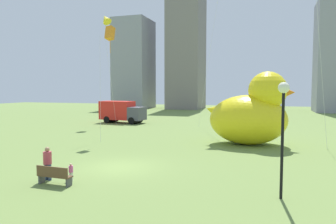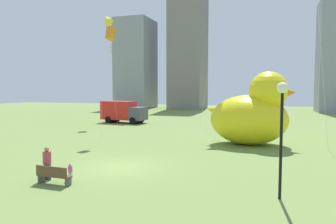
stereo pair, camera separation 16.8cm
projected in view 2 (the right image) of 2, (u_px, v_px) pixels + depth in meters
ground_plane at (119, 167)px, 18.06m from camera, size 140.00×140.00×0.00m
park_bench at (53, 175)px, 14.69m from camera, size 1.73×0.51×0.90m
person_adult at (47, 162)px, 15.47m from camera, size 0.40×0.40×1.65m
person_child at (70, 171)px, 15.40m from camera, size 0.21×0.21×0.85m
giant_inflatable_duck at (252, 114)px, 25.17m from camera, size 7.04×4.52×5.84m
lamppost at (282, 112)px, 12.58m from camera, size 0.45×0.45×4.74m
box_truck at (123, 112)px, 41.55m from camera, size 6.16×2.86×2.85m
city_skyline at (291, 45)px, 64.75m from camera, size 67.51×15.32×32.74m
kite_orange at (111, 34)px, 27.22m from camera, size 1.58×1.71×9.90m
kite_yellow at (107, 19)px, 39.58m from camera, size 2.13×2.04×14.00m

